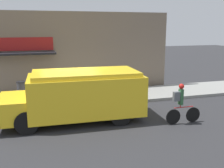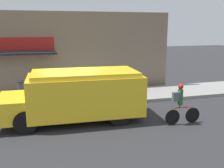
# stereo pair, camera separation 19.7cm
# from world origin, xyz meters

# --- Properties ---
(ground_plane) EXTENTS (70.00, 70.00, 0.00)m
(ground_plane) POSITION_xyz_m (0.00, 0.00, 0.00)
(ground_plane) COLOR #2B2B2D
(sidewalk) EXTENTS (28.00, 2.81, 0.15)m
(sidewalk) POSITION_xyz_m (0.00, 1.40, 0.08)
(sidewalk) COLOR gray
(sidewalk) RESTS_ON ground_plane
(storefront) EXTENTS (12.71, 1.03, 4.53)m
(storefront) POSITION_xyz_m (-0.08, 3.17, 2.27)
(storefront) COLOR #756656
(storefront) RESTS_ON ground_plane
(school_bus) EXTENTS (5.60, 2.80, 2.00)m
(school_bus) POSITION_xyz_m (0.11, -1.56, 1.06)
(school_bus) COLOR yellow
(school_bus) RESTS_ON ground_plane
(cyclist) EXTENTS (1.48, 0.20, 1.60)m
(cyclist) POSITION_xyz_m (3.84, -3.07, 0.79)
(cyclist) COLOR black
(cyclist) RESTS_ON ground_plane
(trash_bin) EXTENTS (0.47, 0.47, 0.96)m
(trash_bin) POSITION_xyz_m (-2.15, 1.57, 0.63)
(trash_bin) COLOR #38383D
(trash_bin) RESTS_ON sidewalk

